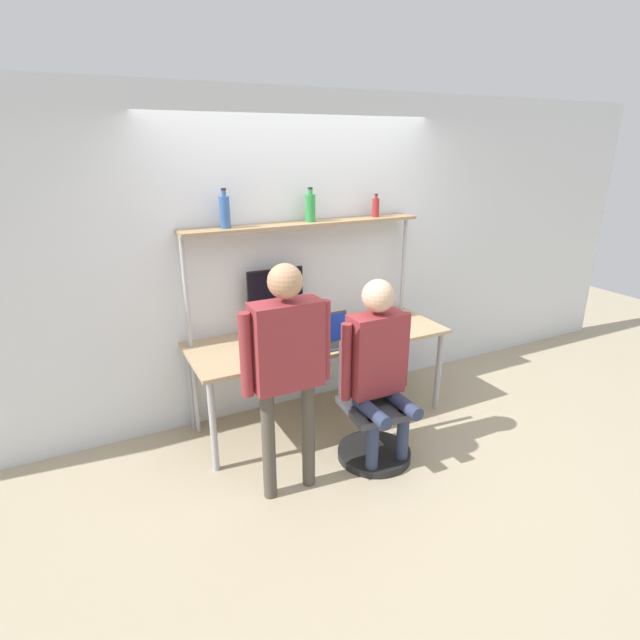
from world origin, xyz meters
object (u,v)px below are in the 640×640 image
object	(u,v)px
office_chair	(373,423)
person_standing	(287,354)
person_seated	(378,359)
monitor	(276,296)
cell_phone	(362,341)
bottle_green	(310,207)
laptop	(334,335)
bottle_red	(376,207)
bottle_blue	(225,211)

from	to	relation	value
office_chair	person_standing	size ratio (longest dim) A/B	0.56
office_chair	person_seated	distance (m)	0.55
monitor	cell_phone	world-z (taller)	monitor
office_chair	person_standing	world-z (taller)	person_standing
person_standing	bottle_green	world-z (taller)	bottle_green
laptop	monitor	bearing A→B (deg)	123.58
bottle_red	bottle_green	distance (m)	0.63
person_seated	person_standing	bearing A→B (deg)	-175.87
cell_phone	bottle_red	bearing A→B (deg)	50.72
office_chair	person_seated	size ratio (longest dim) A/B	0.65
office_chair	person_standing	bearing A→B (deg)	-172.50
office_chair	bottle_blue	bearing A→B (deg)	129.57
person_seated	bottle_red	xyz separation A→B (m)	(0.57, 0.98, 0.93)
monitor	person_standing	distance (m)	1.11
bottle_green	monitor	bearing A→B (deg)	176.91
person_standing	office_chair	bearing A→B (deg)	7.50
cell_phone	bottle_blue	world-z (taller)	bottle_blue
person_seated	person_standing	xyz separation A→B (m)	(-0.73, -0.05, 0.20)
monitor	laptop	bearing A→B (deg)	-56.42
bottle_green	person_seated	bearing A→B (deg)	-86.65
person_seated	bottle_red	distance (m)	1.47
monitor	laptop	size ratio (longest dim) A/B	1.84
bottle_red	bottle_green	xyz separation A→B (m)	(-0.63, -0.00, 0.03)
office_chair	bottle_red	xyz separation A→B (m)	(0.57, 0.94, 1.48)
person_seated	bottle_green	distance (m)	1.38
monitor	bottle_red	distance (m)	1.17
cell_phone	laptop	bearing A→B (deg)	160.24
person_standing	bottle_blue	bearing A→B (deg)	92.29
person_seated	monitor	bearing A→B (deg)	110.53
person_seated	bottle_green	size ratio (longest dim) A/B	5.13
laptop	bottle_green	size ratio (longest dim) A/B	1.08
monitor	bottle_blue	xyz separation A→B (m)	(-0.40, -0.02, 0.72)
monitor	bottle_green	size ratio (longest dim) A/B	1.98
cell_phone	office_chair	distance (m)	0.66
monitor	bottle_blue	bearing A→B (deg)	-177.53
monitor	bottle_red	bearing A→B (deg)	-1.03
cell_phone	person_seated	distance (m)	0.49
person_standing	bottle_red	distance (m)	1.82
person_seated	laptop	bearing A→B (deg)	97.16
bottle_green	cell_phone	bearing A→B (deg)	-68.65
person_standing	bottle_green	size ratio (longest dim) A/B	5.89
person_seated	person_standing	size ratio (longest dim) A/B	0.87
cell_phone	bottle_red	size ratio (longest dim) A/B	0.76
monitor	bottle_green	xyz separation A→B (m)	(0.32, -0.02, 0.72)
laptop	bottle_green	world-z (taller)	bottle_green
laptop	cell_phone	world-z (taller)	laptop
laptop	person_seated	xyz separation A→B (m)	(0.07, -0.54, -0.00)
office_chair	bottle_red	distance (m)	1.84
laptop	person_standing	world-z (taller)	person_standing
laptop	person_seated	world-z (taller)	person_seated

